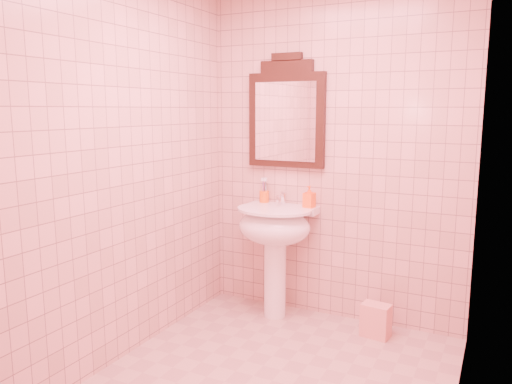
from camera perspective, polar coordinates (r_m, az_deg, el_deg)
The scene contains 8 objects.
floor at distance 3.19m, azimuth 1.86°, elevation -20.75°, with size 2.20×2.20×0.00m, color tan.
back_wall at distance 3.80m, azimuth 8.93°, elevation 4.00°, with size 2.00×0.02×2.50m, color #DDA69A.
pedestal_sink at distance 3.82m, azimuth 2.16°, elevation -4.81°, with size 0.58×0.58×0.86m.
faucet at distance 3.89m, azimuth 3.01°, elevation -0.68°, with size 0.04×0.16×0.11m.
mirror at distance 3.89m, azimuth 3.48°, elevation 8.76°, with size 0.62×0.06×0.87m.
toothbrush_cup at distance 4.00m, azimuth 0.94°, elevation -0.49°, with size 0.08×0.08×0.17m.
soap_dispenser at distance 3.81m, azimuth 6.10°, elevation -0.53°, with size 0.08×0.08×0.17m, color #FF5A15.
towel at distance 3.76m, azimuth 13.53°, elevation -14.07°, with size 0.20×0.13×0.24m, color pink.
Camera 1 is at (1.14, -2.51, 1.60)m, focal length 35.00 mm.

